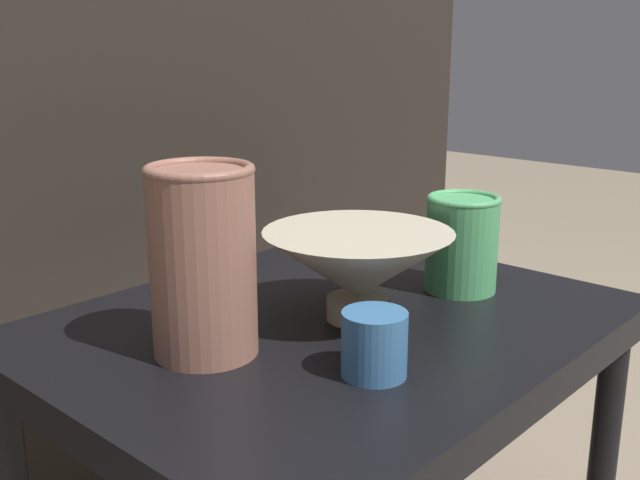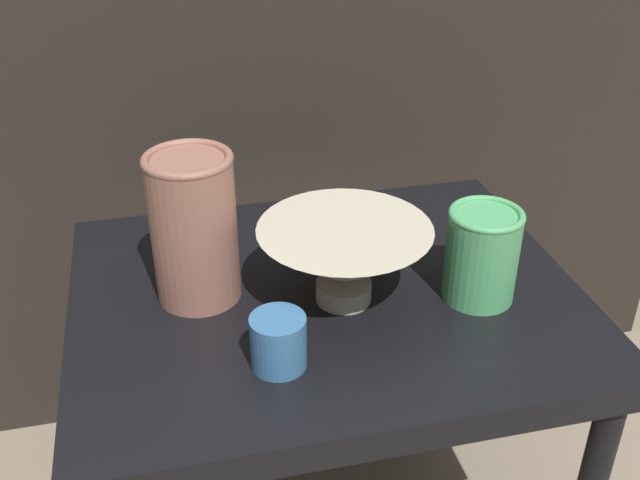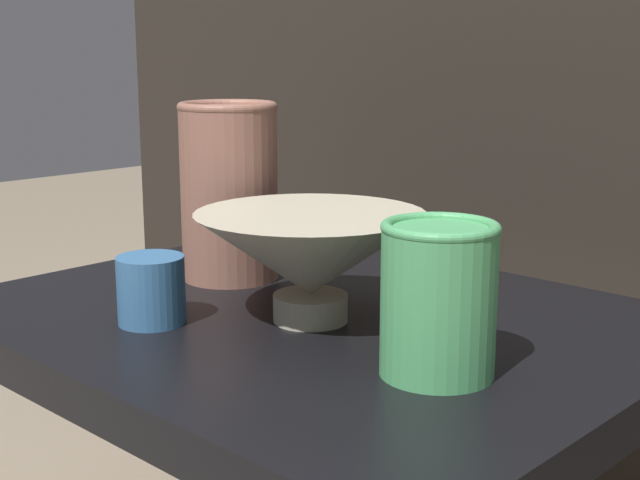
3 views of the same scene
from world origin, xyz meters
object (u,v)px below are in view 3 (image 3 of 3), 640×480
vase_textured_left (229,189)px  vase_colorful_right (438,297)px  cup (151,290)px  bowl (310,256)px

vase_textured_left → vase_colorful_right: size_ratio=1.58×
vase_textured_left → cup: (0.07, -0.16, -0.07)m
vase_colorful_right → cup: 0.28m
vase_textured_left → bowl: bearing=-17.2°
bowl → vase_colorful_right: 0.17m
bowl → cup: bearing=-134.2°
bowl → cup: bowl is taller
bowl → vase_colorful_right: size_ratio=1.75×
bowl → vase_textured_left: vase_textured_left is taller
vase_colorful_right → bowl: bearing=169.5°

